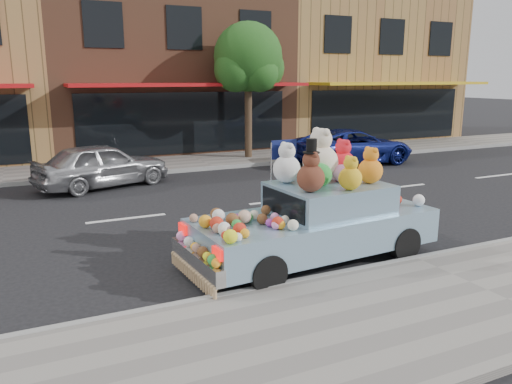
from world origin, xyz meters
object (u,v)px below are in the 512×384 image
street_tree (248,63)px  art_car (316,215)px  car_silver (102,165)px  car_blue (352,147)px

street_tree → art_car: bearing=-108.2°
car_silver → street_tree: bearing=-82.3°
street_tree → car_blue: (3.10, -2.55, -3.05)m
car_blue → street_tree: bearing=52.1°
car_blue → art_car: 10.42m
street_tree → car_blue: 5.04m
street_tree → car_silver: (-5.98, -2.82, -3.03)m
car_blue → art_car: bearing=142.3°
street_tree → art_car: street_tree is taller
car_silver → art_car: size_ratio=0.84×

